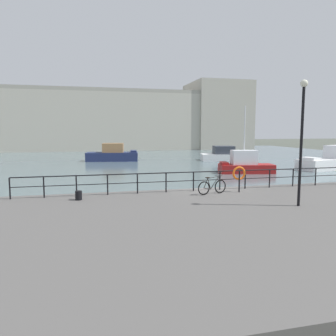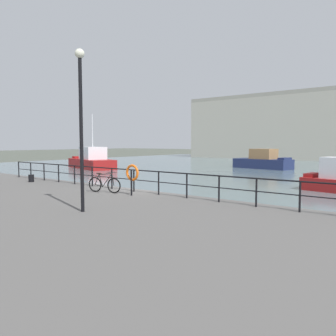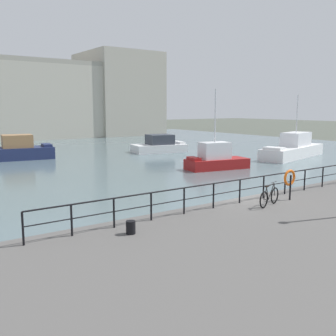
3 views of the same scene
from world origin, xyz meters
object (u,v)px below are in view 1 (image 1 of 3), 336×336
object	(u,v)px
parked_bicycle	(212,187)
quay_lamp_post	(302,128)
moored_cabin_cruiser	(113,154)
moored_white_yacht	(245,165)
harbor_building	(145,121)
mooring_bollard	(79,195)
moored_blue_motorboat	(223,155)
life_ring_stand	(239,174)

from	to	relation	value
parked_bicycle	quay_lamp_post	size ratio (longest dim) A/B	0.32
moored_cabin_cruiser	quay_lamp_post	size ratio (longest dim) A/B	1.28
moored_cabin_cruiser	moored_white_yacht	xyz separation A→B (m)	(11.34, -15.30, -0.07)
harbor_building	moored_cabin_cruiser	distance (m)	28.47
quay_lamp_post	mooring_bollard	bearing A→B (deg)	159.59
parked_bicycle	mooring_bollard	xyz separation A→B (m)	(-6.74, 0.15, -0.17)
quay_lamp_post	moored_blue_motorboat	bearing A→B (deg)	73.17
quay_lamp_post	life_ring_stand	bearing A→B (deg)	107.44
moored_cabin_cruiser	mooring_bollard	world-z (taller)	moored_cabin_cruiser
parked_bicycle	moored_cabin_cruiser	bearing A→B (deg)	81.76
parked_bicycle	quay_lamp_post	world-z (taller)	quay_lamp_post
moored_blue_motorboat	life_ring_stand	size ratio (longest dim) A/B	4.47
moored_cabin_cruiser	mooring_bollard	distance (m)	27.60
quay_lamp_post	moored_white_yacht	bearing A→B (deg)	71.12
harbor_building	moored_white_yacht	distance (m)	42.31
moored_cabin_cruiser	parked_bicycle	world-z (taller)	moored_cabin_cruiser
mooring_bollard	life_ring_stand	distance (m)	8.39
moored_cabin_cruiser	quay_lamp_post	xyz separation A→B (m)	(6.01, -30.90, 3.23)
moored_white_yacht	quay_lamp_post	distance (m)	16.82
moored_white_yacht	parked_bicycle	xyz separation A→B (m)	(-8.08, -12.23, 0.29)
moored_blue_motorboat	moored_cabin_cruiser	xyz separation A→B (m)	(-14.59, 2.53, 0.14)
harbor_building	moored_blue_motorboat	xyz separation A→B (m)	(5.87, -29.12, -5.35)
moored_cabin_cruiser	moored_white_yacht	world-z (taller)	moored_white_yacht
moored_cabin_cruiser	harbor_building	bearing A→B (deg)	80.41
moored_cabin_cruiser	moored_white_yacht	size ratio (longest dim) A/B	1.11
moored_cabin_cruiser	moored_white_yacht	distance (m)	19.05
moored_white_yacht	life_ring_stand	distance (m)	13.67
harbor_building	mooring_bollard	bearing A→B (deg)	-102.73
moored_cabin_cruiser	parked_bicycle	bearing A→B (deg)	-74.67
moored_white_yacht	parked_bicycle	distance (m)	14.66
harbor_building	life_ring_stand	bearing A→B (deg)	-94.08
life_ring_stand	quay_lamp_post	size ratio (longest dim) A/B	0.26
moored_white_yacht	quay_lamp_post	xyz separation A→B (m)	(-5.34, -15.60, 3.31)
harbor_building	moored_cabin_cruiser	bearing A→B (deg)	-108.16
parked_bicycle	mooring_bollard	distance (m)	6.74
life_ring_stand	quay_lamp_post	distance (m)	4.49
parked_bicycle	life_ring_stand	world-z (taller)	life_ring_stand
harbor_building	moored_blue_motorboat	bearing A→B (deg)	-78.61
moored_blue_motorboat	mooring_bollard	size ratio (longest dim) A/B	14.19
parked_bicycle	mooring_bollard	size ratio (longest dim) A/B	3.92
mooring_bollard	moored_cabin_cruiser	bearing A→B (deg)	82.76
moored_blue_motorboat	life_ring_stand	bearing A→B (deg)	-99.85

